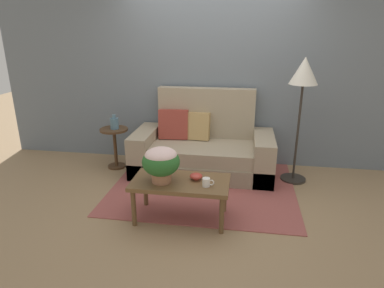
% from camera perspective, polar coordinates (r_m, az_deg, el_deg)
% --- Properties ---
extents(ground_plane, '(14.00, 14.00, 0.00)m').
position_cam_1_polar(ground_plane, '(4.19, 1.71, -8.12)').
color(ground_plane, '#997A56').
extents(wall_back, '(6.40, 0.12, 2.78)m').
position_cam_1_polar(wall_back, '(4.87, 3.62, 12.82)').
color(wall_back, slate).
rests_on(wall_back, ground).
extents(area_rug, '(2.28, 1.84, 0.01)m').
position_cam_1_polar(area_rug, '(4.30, 1.93, -7.30)').
color(area_rug, '#994C47').
rests_on(area_rug, ground).
extents(couch, '(1.90, 0.89, 1.13)m').
position_cam_1_polar(couch, '(4.66, 1.80, -0.99)').
color(couch, gray).
rests_on(couch, ground).
extents(coffee_table, '(1.00, 0.52, 0.44)m').
position_cam_1_polar(coffee_table, '(3.46, -1.96, -7.06)').
color(coffee_table, brown).
rests_on(coffee_table, ground).
extents(side_table, '(0.39, 0.39, 0.59)m').
position_cam_1_polar(side_table, '(4.88, -13.07, 0.54)').
color(side_table, '#4C331E').
rests_on(side_table, ground).
extents(floor_lamp, '(0.35, 0.35, 1.60)m').
position_cam_1_polar(floor_lamp, '(4.33, 18.48, 10.17)').
color(floor_lamp, '#2D2823').
rests_on(floor_lamp, ground).
extents(potted_plant, '(0.38, 0.38, 0.36)m').
position_cam_1_polar(potted_plant, '(3.34, -5.32, -2.97)').
color(potted_plant, '#A36B4C').
rests_on(potted_plant, coffee_table).
extents(coffee_mug, '(0.12, 0.08, 0.09)m').
position_cam_1_polar(coffee_mug, '(3.31, 2.50, -6.54)').
color(coffee_mug, white).
rests_on(coffee_mug, coffee_table).
extents(snack_bowl, '(0.13, 0.13, 0.07)m').
position_cam_1_polar(snack_bowl, '(3.45, 0.70, -5.53)').
color(snack_bowl, '#B2382D').
rests_on(snack_bowl, coffee_table).
extents(table_vase, '(0.12, 0.12, 0.20)m').
position_cam_1_polar(table_vase, '(4.79, -13.12, 3.49)').
color(table_vase, slate).
rests_on(table_vase, side_table).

